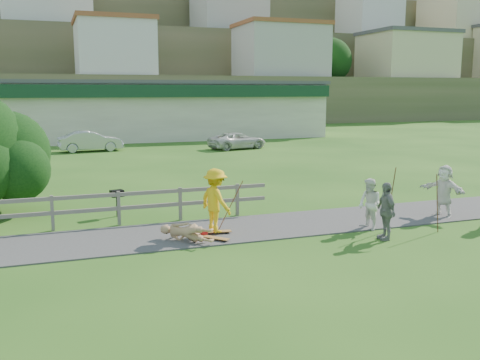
# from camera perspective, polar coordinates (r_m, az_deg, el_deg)

# --- Properties ---
(ground) EXTENTS (260.00, 260.00, 0.00)m
(ground) POSITION_cam_1_polar(r_m,az_deg,el_deg) (14.82, -3.37, -7.17)
(ground) COLOR #245317
(ground) RESTS_ON ground
(path) EXTENTS (34.00, 3.00, 0.04)m
(path) POSITION_cam_1_polar(r_m,az_deg,el_deg) (16.20, -4.87, -5.65)
(path) COLOR #3A3A3C
(path) RESTS_ON ground
(fence) EXTENTS (15.05, 0.10, 1.10)m
(fence) POSITION_cam_1_polar(r_m,az_deg,el_deg) (17.31, -21.46, -2.91)
(fence) COLOR #6A665D
(fence) RESTS_ON ground
(strip_mall) EXTENTS (32.50, 10.75, 5.10)m
(strip_mall) POSITION_cam_1_polar(r_m,az_deg,el_deg) (49.25, -10.46, 7.43)
(strip_mall) COLOR #BBB4A5
(strip_mall) RESTS_ON ground
(hillside) EXTENTS (220.00, 67.00, 47.50)m
(hillside) POSITION_cam_1_polar(r_m,az_deg,el_deg) (105.50, -18.04, 14.61)
(hillside) COLOR #45502F
(hillside) RESTS_ON ground
(skater_rider) EXTENTS (1.10, 1.40, 1.90)m
(skater_rider) POSITION_cam_1_polar(r_m,az_deg,el_deg) (15.81, -2.62, -2.55)
(skater_rider) COLOR yellow
(skater_rider) RESTS_ON ground
(skater_fallen) EXTENTS (1.47, 1.41, 0.60)m
(skater_fallen) POSITION_cam_1_polar(r_m,az_deg,el_deg) (15.20, -5.72, -5.59)
(skater_fallen) COLOR tan
(skater_fallen) RESTS_ON ground
(spectator_a) EXTENTS (0.69, 0.84, 1.60)m
(spectator_a) POSITION_cam_1_polar(r_m,az_deg,el_deg) (16.90, 13.67, -2.54)
(spectator_a) COLOR white
(spectator_a) RESTS_ON ground
(spectator_b) EXTENTS (0.55, 1.03, 1.68)m
(spectator_b) POSITION_cam_1_polar(r_m,az_deg,el_deg) (15.91, 15.29, -3.21)
(spectator_b) COLOR gray
(spectator_b) RESTS_ON ground
(spectator_d) EXTENTS (1.02, 1.74, 1.79)m
(spectator_d) POSITION_cam_1_polar(r_m,az_deg,el_deg) (19.34, 20.93, -1.11)
(spectator_d) COLOR white
(spectator_d) RESTS_ON ground
(car_silver) EXTENTS (4.50, 1.90, 1.45)m
(car_silver) POSITION_cam_1_polar(r_m,az_deg,el_deg) (39.18, -15.68, 4.01)
(car_silver) COLOR #B1B2B9
(car_silver) RESTS_ON ground
(car_white) EXTENTS (4.72, 2.99, 1.21)m
(car_white) POSITION_cam_1_polar(r_m,az_deg,el_deg) (39.36, -0.27, 4.22)
(car_white) COLOR silver
(car_white) RESTS_ON ground
(bbq) EXTENTS (0.48, 0.41, 0.91)m
(bbq) POSITION_cam_1_polar(r_m,az_deg,el_deg) (18.69, -12.95, -2.44)
(bbq) COLOR black
(bbq) RESTS_ON ground
(longboard_rider) EXTENTS (0.95, 0.36, 0.10)m
(longboard_rider) POSITION_cam_1_polar(r_m,az_deg,el_deg) (16.02, -2.60, -5.68)
(longboard_rider) COLOR olive
(longboard_rider) RESTS_ON ground
(longboard_fallen) EXTENTS (0.75, 0.81, 0.10)m
(longboard_fallen) POSITION_cam_1_polar(r_m,az_deg,el_deg) (15.38, -2.70, -6.34)
(longboard_fallen) COLOR olive
(longboard_fallen) RESTS_ON ground
(helmet) EXTENTS (0.25, 0.25, 0.25)m
(helmet) POSITION_cam_1_polar(r_m,az_deg,el_deg) (15.72, -3.88, -5.72)
(helmet) COLOR red
(helmet) RESTS_ON ground
(pole_rider) EXTENTS (0.03, 0.03, 1.72)m
(pole_rider) POSITION_cam_1_polar(r_m,az_deg,el_deg) (16.38, -1.02, -2.43)
(pole_rider) COLOR brown
(pole_rider) RESTS_ON ground
(pole_spec_left) EXTENTS (0.03, 0.03, 1.99)m
(pole_spec_left) POSITION_cam_1_polar(r_m,az_deg,el_deg) (16.80, 15.78, -2.02)
(pole_spec_left) COLOR brown
(pole_spec_left) RESTS_ON ground
(pole_spec_right) EXTENTS (0.03, 0.03, 1.80)m
(pole_spec_right) POSITION_cam_1_polar(r_m,az_deg,el_deg) (17.14, 20.30, -2.35)
(pole_spec_right) COLOR brown
(pole_spec_right) RESTS_ON ground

